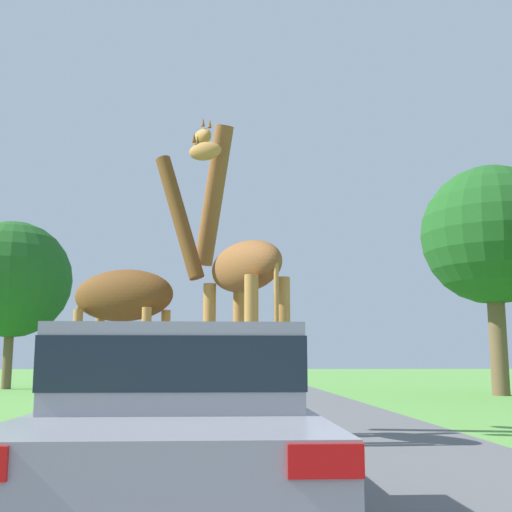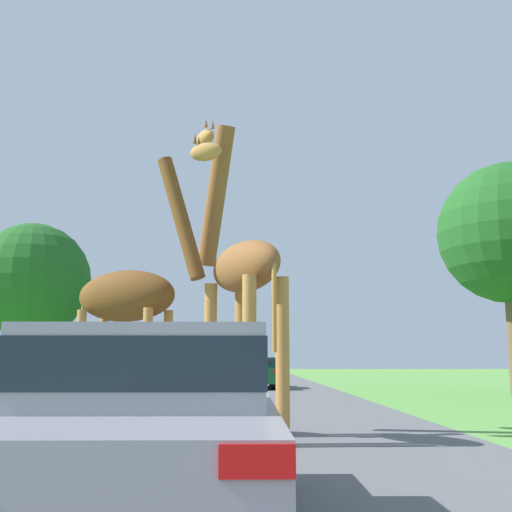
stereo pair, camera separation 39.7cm
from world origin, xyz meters
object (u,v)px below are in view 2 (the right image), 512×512
object	(u,v)px
car_queue_left	(256,372)
giraffe_near_road	(239,276)
giraffe_companion	(132,296)
car_lead_maroon	(154,420)
tree_centre_back	(32,281)
car_queue_right	(179,377)
tree_right_cluster	(510,234)

from	to	relation	value
car_queue_left	giraffe_near_road	bearing A→B (deg)	-91.58
giraffe_companion	car_lead_maroon	distance (m)	5.95
giraffe_near_road	car_lead_maroon	distance (m)	5.34
car_lead_maroon	car_queue_left	bearing A→B (deg)	87.35
car_queue_left	tree_centre_back	world-z (taller)	tree_centre_back
giraffe_companion	car_queue_right	bearing A→B (deg)	-156.79
car_lead_maroon	car_queue_left	size ratio (longest dim) A/B	0.95
car_lead_maroon	tree_centre_back	size ratio (longest dim) A/B	0.61
giraffe_near_road	tree_centre_back	bearing A→B (deg)	89.31
car_lead_maroon	tree_right_cluster	size ratio (longest dim) A/B	0.53
giraffe_near_road	car_lead_maroon	xyz separation A→B (m)	(-0.55, -5.03, -1.71)
car_queue_left	tree_centre_back	xyz separation A→B (m)	(-9.32, -0.31, 3.74)
car_lead_maroon	tree_right_cluster	distance (m)	19.36
giraffe_near_road	car_lead_maroon	world-z (taller)	giraffe_near_road
giraffe_near_road	giraffe_companion	size ratio (longest dim) A/B	1.13
tree_centre_back	tree_right_cluster	world-z (taller)	tree_right_cluster
giraffe_companion	tree_right_cluster	xyz separation A→B (m)	(10.70, 10.58, 3.14)
car_queue_right	tree_right_cluster	world-z (taller)	tree_right_cluster
car_queue_left	tree_right_cluster	world-z (taller)	tree_right_cluster
giraffe_near_road	giraffe_companion	xyz separation A→B (m)	(-1.75, 0.61, -0.25)
car_queue_right	giraffe_companion	bearing A→B (deg)	-89.92
car_queue_right	car_queue_left	xyz separation A→B (m)	(2.24, 8.92, -0.03)
car_lead_maroon	tree_centre_back	world-z (taller)	tree_centre_back
giraffe_near_road	tree_centre_back	size ratio (longest dim) A/B	0.79
giraffe_companion	car_queue_right	size ratio (longest dim) A/B	1.08
tree_centre_back	tree_right_cluster	xyz separation A→B (m)	(17.80, -5.59, 0.93)
car_queue_right	tree_centre_back	bearing A→B (deg)	129.47
car_lead_maroon	tree_centre_back	distance (m)	23.62
car_lead_maroon	car_queue_right	world-z (taller)	car_lead_maroon
car_queue_left	tree_centre_back	size ratio (longest dim) A/B	0.64
giraffe_near_road	giraffe_companion	bearing A→B (deg)	132.21
tree_centre_back	car_queue_left	bearing A→B (deg)	1.93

